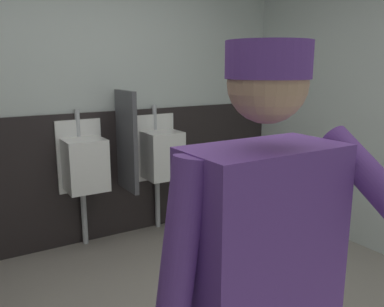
# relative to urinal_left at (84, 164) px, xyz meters

# --- Properties ---
(wall_back) EXTENTS (4.83, 0.12, 2.67)m
(wall_back) POSITION_rel_urinal_left_xyz_m (0.02, 0.22, 0.56)
(wall_back) COLOR silver
(wall_back) RESTS_ON ground_plane
(wainscot_band_back) EXTENTS (4.23, 0.03, 1.20)m
(wainscot_band_back) POSITION_rel_urinal_left_xyz_m (0.02, 0.14, -0.18)
(wainscot_band_back) COLOR black
(wainscot_band_back) RESTS_ON ground_plane
(urinal_left) EXTENTS (0.40, 0.34, 1.24)m
(urinal_left) POSITION_rel_urinal_left_xyz_m (0.00, 0.00, 0.00)
(urinal_left) COLOR white
(urinal_left) RESTS_ON ground_plane
(urinal_middle) EXTENTS (0.40, 0.34, 1.24)m
(urinal_middle) POSITION_rel_urinal_left_xyz_m (0.75, 0.00, 0.00)
(urinal_middle) COLOR white
(urinal_middle) RESTS_ON ground_plane
(privacy_divider_panel) EXTENTS (0.04, 0.40, 0.90)m
(privacy_divider_panel) POSITION_rel_urinal_left_xyz_m (0.38, -0.07, 0.17)
(privacy_divider_panel) COLOR #4C4C51
(person) EXTENTS (0.67, 0.60, 1.67)m
(person) POSITION_rel_urinal_left_xyz_m (-0.26, -2.59, 0.20)
(person) COLOR #2D3342
(person) RESTS_ON ground_plane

